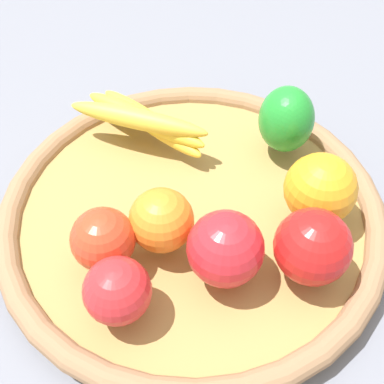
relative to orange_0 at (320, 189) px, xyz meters
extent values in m
plane|color=slate|center=(0.14, -0.02, -0.08)|extent=(2.40, 2.40, 0.00)
cylinder|color=#9F8147|center=(0.14, -0.02, -0.07)|extent=(0.44, 0.44, 0.03)
torus|color=#936D4C|center=(0.14, -0.02, -0.05)|extent=(0.46, 0.46, 0.03)
sphere|color=orange|center=(0.00, 0.00, 0.00)|extent=(0.11, 0.11, 0.08)
sphere|color=red|center=(0.23, 0.06, -0.01)|extent=(0.09, 0.09, 0.07)
sphere|color=red|center=(0.22, 0.12, -0.01)|extent=(0.07, 0.07, 0.07)
sphere|color=red|center=(0.11, 0.08, 0.00)|extent=(0.08, 0.08, 0.08)
ellipsoid|color=yellow|center=(0.19, -0.15, -0.03)|extent=(0.15, 0.15, 0.03)
ellipsoid|color=yellow|center=(0.20, -0.14, -0.02)|extent=(0.17, 0.13, 0.03)
ellipsoid|color=yellow|center=(0.21, -0.12, 0.00)|extent=(0.18, 0.08, 0.03)
sphere|color=orange|center=(0.17, 0.04, -0.01)|extent=(0.10, 0.10, 0.07)
sphere|color=red|center=(0.02, 0.08, 0.00)|extent=(0.09, 0.09, 0.08)
ellipsoid|color=#21912F|center=(0.02, -0.11, 0.00)|extent=(0.07, 0.08, 0.09)
camera|label=1|loc=(0.15, 0.37, 0.42)|focal=47.69mm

